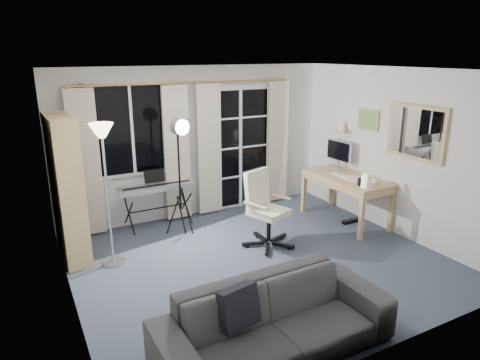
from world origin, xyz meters
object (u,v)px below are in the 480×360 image
bookshelf (65,194)px  sofa (275,311)px  torchiere_lamp (103,153)px  mug (376,180)px  studio_light (180,141)px  keyboard_piano (157,188)px  monitor (339,152)px  desk (347,182)px  office_chair (262,202)px

bookshelf → sofa: bearing=-66.9°
torchiere_lamp → bookshelf: bearing=137.2°
bookshelf → mug: bearing=-19.1°
mug → studio_light: bearing=154.5°
keyboard_piano → torchiere_lamp: bearing=-135.9°
keyboard_piano → studio_light: size_ratio=0.66×
studio_light → monitor: size_ratio=3.29×
torchiere_lamp → keyboard_piano: (0.87, 0.86, -0.81)m
keyboard_piano → mug: (2.78, -1.65, 0.17)m
studio_light → desk: 2.66m
bookshelf → desk: (4.00, -0.71, -0.23)m
office_chair → monitor: monitor is taller
mug → torchiere_lamp: bearing=167.8°
office_chair → mug: 1.74m
mug → sofa: (-2.75, -1.59, -0.38)m
studio_light → desk: bearing=-31.1°
torchiere_lamp → sofa: bearing=-69.2°
mug → office_chair: bearing=165.7°
studio_light → monitor: studio_light is taller
mug → sofa: mug is taller
bookshelf → office_chair: 2.57m
bookshelf → monitor: bookshelf is taller
office_chair → sofa: 2.30m
keyboard_piano → mug: bearing=-31.1°
keyboard_piano → office_chair: 1.66m
torchiere_lamp → desk: torchiere_lamp is taller
monitor → sofa: size_ratio=0.25×
desk → mug: mug is taller
office_chair → torchiere_lamp: bearing=150.7°
studio_light → mug: studio_light is taller
desk → monitor: (0.20, 0.45, 0.37)m
mug → monitor: bearing=84.2°
desk → torchiere_lamp: bearing=173.5°
keyboard_piano → studio_light: (0.24, -0.44, 0.78)m
keyboard_piano → monitor: monitor is taller
bookshelf → monitor: size_ratio=3.48×
office_chair → desk: office_chair is taller
torchiere_lamp → desk: (3.56, -0.29, -0.80)m
monitor → mug: (-0.10, -0.95, -0.22)m
mug → keyboard_piano: bearing=149.3°
torchiere_lamp → mug: bearing=-12.2°
bookshelf → torchiere_lamp: bookshelf is taller
bookshelf → keyboard_piano: bearing=16.1°
monitor → sofa: monitor is taller
bookshelf → monitor: (4.20, -0.26, 0.14)m
torchiere_lamp → monitor: bearing=2.4°
torchiere_lamp → mug: torchiere_lamp is taller
bookshelf → keyboard_piano: (1.32, 0.45, -0.25)m
keyboard_piano → monitor: 2.99m
sofa → torchiere_lamp: bearing=109.9°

